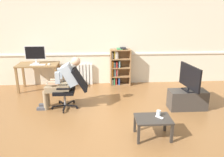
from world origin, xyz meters
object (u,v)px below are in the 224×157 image
Objects in this scene: person_seated at (63,81)px; drinking_glass at (159,113)px; radiator at (78,74)px; keyboard at (38,65)px; tv_stand at (187,100)px; spare_remote at (159,117)px; imac_monitor at (35,53)px; tv_screen at (190,78)px; computer_desk at (38,68)px; office_chair at (71,87)px; computer_mouse at (49,64)px; bookshelf at (119,67)px; coffee_table at (153,121)px.

drinking_glass is (1.87, -1.29, -0.22)m from person_seated.
keyboard is at bearing -152.81° from radiator.
tv_stand is 1.49m from spare_remote.
person_seated is 11.83× the size of drinking_glass.
imac_monitor is 0.68× the size of tv_screen.
office_chair is (1.05, -1.27, -0.12)m from computer_desk.
computer_mouse is at bearing -154.64° from person_seated.
radiator is at bearing 175.26° from bookshelf.
imac_monitor is 4.16m from tv_stand.
computer_mouse reaches higher than spare_remote.
coffee_table is at bearing 49.44° from office_chair.
tv_screen reaches higher than tv_stand.
tv_screen is (2.65, -0.23, 0.23)m from office_chair.
tv_screen reaches higher than keyboard.
tv_screen is at bearing 85.74° from person_seated.
radiator is at bearing 46.95° from tv_screen.
keyboard is 0.29m from computer_mouse.
imac_monitor is (-0.06, 0.08, 0.40)m from computer_desk.
coffee_table is at bearing -45.33° from imac_monitor.
computer_desk is 0.92× the size of person_seated.
radiator is (-1.22, 0.10, -0.23)m from bookshelf.
office_chair is 0.23m from person_seated.
tv_screen is (1.42, -1.79, 0.20)m from bookshelf.
bookshelf reaches higher than keyboard.
bookshelf is (2.35, 0.21, -0.49)m from imac_monitor.
computer_mouse reaches higher than coffee_table.
office_chair reaches higher than computer_desk.
computer_mouse is 0.12× the size of tv_screen.
imac_monitor is 3.89m from drinking_glass.
computer_desk is 3.80m from spare_remote.
person_seated reaches higher than office_chair.
radiator is at bearing 173.45° from person_seated.
coffee_table is 0.18m from drinking_glass.
computer_mouse is 3.64m from tv_screen.
tv_screen is (3.67, -1.36, -0.02)m from keyboard.
drinking_glass is at bearing -132.49° from tv_stand.
spare_remote is at bearing -46.27° from computer_mouse.
office_chair is 9.30× the size of drinking_glass.
computer_desk is 3.73m from coffee_table.
person_seated is at bearing -55.49° from imac_monitor.
imac_monitor reaches higher than coffee_table.
computer_mouse is 0.12× the size of radiator.
tv_screen is at bearing 85.45° from office_chair.
keyboard reaches higher than drinking_glass.
keyboard is 1.54m from office_chair.
computer_mouse is at bearing -20.00° from computer_desk.
keyboard is 1.24m from radiator.
tv_screen reaches higher than radiator.
bookshelf is at bearing 138.13° from person_seated.
tv_screen is 8.19× the size of drinking_glass.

